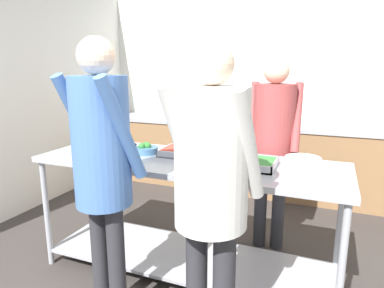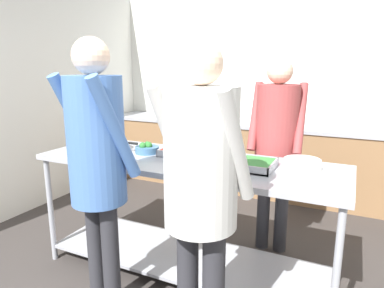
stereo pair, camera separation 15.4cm
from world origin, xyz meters
TOP-DOWN VIEW (x-y plane):
  - wall_rear at (0.00, 3.66)m, footprint 4.42×0.06m
  - wall_left at (-2.18, 1.83)m, footprint 0.06×3.78m
  - back_counter at (0.00, 3.29)m, footprint 4.26×0.65m
  - serving_counter at (-0.00, 1.24)m, footprint 2.29×0.75m
  - sauce_pan at (-0.73, 1.24)m, footprint 0.43×0.29m
  - broccoli_bowl at (-0.38, 1.29)m, footprint 0.19×0.19m
  - serving_tray_roast at (-0.05, 1.36)m, footprint 0.39×0.30m
  - serving_tray_vegetables at (0.41, 1.24)m, footprint 0.47×0.30m
  - plate_stack at (0.81, 1.36)m, footprint 0.26×0.26m
  - guest_serving_left at (-0.24, 0.55)m, footprint 0.48×0.41m
  - guest_serving_right at (0.42, 0.56)m, footprint 0.52×0.40m
  - cook_behind_counter at (0.52, 1.88)m, footprint 0.46×0.35m
  - water_bottle at (-1.03, 3.21)m, footprint 0.08×0.08m

SIDE VIEW (x-z plane):
  - back_counter at x=0.00m, z-range 0.00..0.90m
  - serving_counter at x=0.00m, z-range 0.16..1.09m
  - serving_tray_roast at x=-0.05m, z-range 0.92..0.98m
  - serving_tray_vegetables at x=0.41m, z-range 0.92..0.98m
  - broccoli_bowl at x=-0.38m, z-range 0.91..1.01m
  - plate_stack at x=0.81m, z-range 0.92..1.00m
  - sauce_pan at x=-0.73m, z-range 0.93..1.02m
  - water_bottle at x=-1.03m, z-range 0.89..1.16m
  - cook_behind_counter at x=0.52m, z-range 0.20..1.87m
  - guest_serving_right at x=0.42m, z-range 0.20..1.92m
  - guest_serving_left at x=-0.24m, z-range 0.22..1.99m
  - wall_rear at x=0.00m, z-range 0.00..2.65m
  - wall_left at x=-2.18m, z-range 0.00..2.65m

